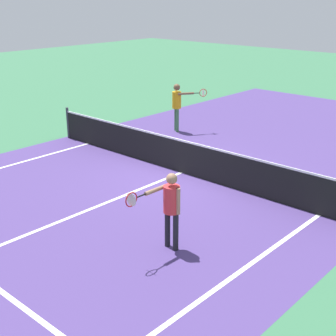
{
  "coord_description": "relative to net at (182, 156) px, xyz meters",
  "views": [
    {
      "loc": [
        8.2,
        -9.67,
        4.76
      ],
      "look_at": [
        1.3,
        -2.01,
        1.0
      ],
      "focal_mm": 51.6,
      "sensor_mm": 36.0,
      "label": 1
    }
  ],
  "objects": [
    {
      "name": "court_surface_inbounds",
      "position": [
        0.0,
        0.0,
        -0.49
      ],
      "size": [
        10.62,
        24.4,
        0.0
      ],
      "primitive_type": "cube",
      "color": "#4C387A",
      "rests_on": "ground_plane"
    },
    {
      "name": "ground_plane",
      "position": [
        0.0,
        0.0,
        -0.49
      ],
      "size": [
        60.0,
        60.0,
        0.0
      ],
      "primitive_type": "plane",
      "color": "#38724C"
    },
    {
      "name": "line_center_service",
      "position": [
        0.0,
        -3.2,
        -0.49
      ],
      "size": [
        0.1,
        6.4,
        0.01
      ],
      "primitive_type": "cube",
      "color": "white",
      "rests_on": "ground_plane"
    },
    {
      "name": "player_near",
      "position": [
        2.6,
        -3.39,
        0.48
      ],
      "size": [
        0.53,
        1.17,
        1.57
      ],
      "color": "black",
      "rests_on": "ground_plane"
    },
    {
      "name": "player_far",
      "position": [
        -2.91,
        3.17,
        0.59
      ],
      "size": [
        0.95,
        0.95,
        1.72
      ],
      "color": "#3F7247",
      "rests_on": "ground_plane"
    },
    {
      "name": "net",
      "position": [
        0.0,
        0.0,
        0.0
      ],
      "size": [
        10.38,
        0.09,
        1.07
      ],
      "color": "#33383D",
      "rests_on": "ground_plane"
    }
  ]
}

